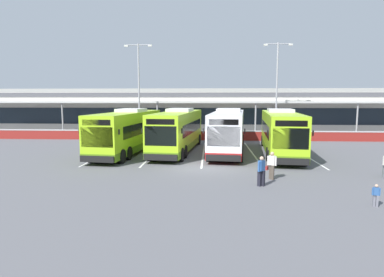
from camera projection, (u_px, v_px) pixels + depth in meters
ground_plane at (202, 167)px, 22.35m from camera, size 200.00×200.00×0.00m
terminal_building at (207, 110)px, 48.64m from camera, size 70.00×13.00×6.00m
red_barrier_wall at (205, 135)px, 36.65m from camera, size 60.00×0.40×1.10m
coach_bus_leftmost at (128, 132)px, 28.13m from camera, size 3.97×12.34×3.78m
coach_bus_left_centre at (178, 131)px, 28.80m from camera, size 3.97×12.34×3.78m
coach_bus_centre at (228, 132)px, 28.54m from camera, size 3.97×12.34×3.78m
coach_bus_right_centre at (281, 133)px, 27.28m from camera, size 3.97×12.34×3.78m
bay_stripe_far_west at (108, 152)px, 28.78m from camera, size 0.14×13.00×0.01m
bay_stripe_west at (156, 152)px, 28.53m from camera, size 0.14×13.00×0.01m
bay_stripe_mid_west at (204, 153)px, 28.29m from camera, size 0.14×13.00×0.01m
bay_stripe_centre at (252, 153)px, 28.05m from camera, size 0.14×13.00×0.01m
bay_stripe_mid_east at (302, 154)px, 27.81m from camera, size 0.14×13.00×0.01m
pedestrian_with_handbag at (272, 165)px, 18.90m from camera, size 0.63×0.50×1.62m
pedestrian_in_dark_coat at (261, 170)px, 17.40m from camera, size 0.44×0.45×1.62m
pedestrian_child at (376, 195)px, 14.10m from camera, size 0.33×0.22×1.00m
lamp_post_west at (139, 85)px, 38.47m from camera, size 3.24×0.28×11.00m
lamp_post_centre at (277, 84)px, 37.72m from camera, size 3.24×0.28×11.00m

